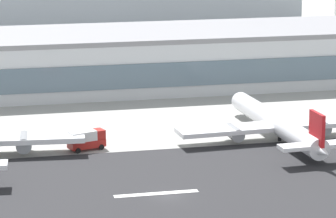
# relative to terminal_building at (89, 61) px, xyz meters

# --- Properties ---
(ground_plane) EXTENTS (1400.00, 1400.00, 0.00)m
(ground_plane) POSITION_rel_terminal_building_xyz_m (0.80, -73.52, -6.04)
(ground_plane) COLOR #9E9E99
(runway_strip) EXTENTS (800.00, 43.70, 0.08)m
(runway_strip) POSITION_rel_terminal_building_xyz_m (0.80, -72.09, -6.00)
(runway_strip) COLOR #262628
(runway_strip) RESTS_ON ground_plane
(runway_centreline_dash_4) EXTENTS (12.00, 1.20, 0.01)m
(runway_centreline_dash_4) POSITION_rel_terminal_building_xyz_m (-0.68, -72.09, -5.95)
(runway_centreline_dash_4) COLOR white
(runway_centreline_dash_4) RESTS_ON runway_strip
(terminal_building) EXTENTS (173.23, 27.78, 12.07)m
(terminal_building) POSITION_rel_terminal_building_xyz_m (0.00, 0.00, 0.00)
(terminal_building) COLOR silver
(terminal_building) RESTS_ON ground_plane
(airliner_red_tail_gate_1) EXTENTS (35.37, 39.64, 8.27)m
(airliner_red_tail_gate_1) POSITION_rel_terminal_building_xyz_m (25.53, -49.11, -3.41)
(airliner_red_tail_gate_1) COLOR white
(airliner_red_tail_gate_1) RESTS_ON ground_plane
(service_box_truck_0) EXTENTS (6.45, 4.12, 3.25)m
(service_box_truck_0) POSITION_rel_terminal_building_xyz_m (-7.10, -47.56, -4.25)
(service_box_truck_0) COLOR #B2231E
(service_box_truck_0) RESTS_ON ground_plane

